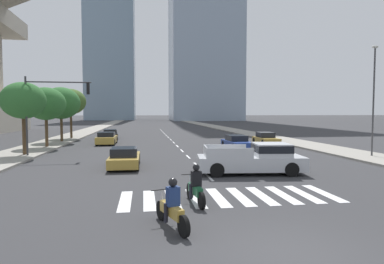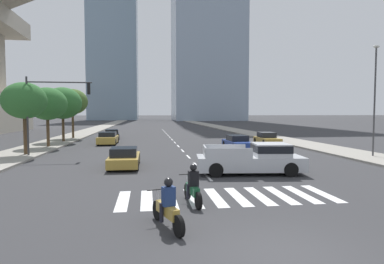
{
  "view_description": "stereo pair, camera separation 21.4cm",
  "coord_description": "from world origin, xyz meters",
  "px_view_note": "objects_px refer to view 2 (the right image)",
  "views": [
    {
      "loc": [
        -3.35,
        -7.09,
        3.35
      ],
      "look_at": [
        0.0,
        15.42,
        2.0
      ],
      "focal_mm": 30.68,
      "sensor_mm": 36.0,
      "label": 1
    },
    {
      "loc": [
        -3.14,
        -7.12,
        3.35
      ],
      "look_at": [
        0.0,
        15.42,
        2.0
      ],
      "focal_mm": 30.68,
      "sensor_mm": 36.0,
      "label": 2
    }
  ],
  "objects_px": {
    "motorcycle_trailing": "(193,188)",
    "sedan_black_2": "(112,134)",
    "motorcycle_lead": "(167,208)",
    "street_lamp_east": "(375,93)",
    "sedan_gold_1": "(124,158)",
    "sedan_gold_0": "(267,139)",
    "street_tree_third": "(63,103)",
    "street_tree_nearest": "(24,101)",
    "pickup_truck": "(255,159)",
    "sedan_gold_4": "(108,138)",
    "traffic_signal_far": "(52,101)",
    "street_tree_second": "(47,104)",
    "sedan_blue_3": "(238,143)",
    "street_tree_fourth": "(72,102)"
  },
  "relations": [
    {
      "from": "motorcycle_trailing",
      "to": "sedan_black_2",
      "type": "height_order",
      "value": "motorcycle_trailing"
    },
    {
      "from": "motorcycle_lead",
      "to": "street_lamp_east",
      "type": "distance_m",
      "value": 20.89
    },
    {
      "from": "street_lamp_east",
      "to": "sedan_gold_1",
      "type": "bearing_deg",
      "value": -174.81
    },
    {
      "from": "sedan_gold_0",
      "to": "sedan_gold_1",
      "type": "relative_size",
      "value": 1.02
    },
    {
      "from": "sedan_black_2",
      "to": "street_tree_third",
      "type": "height_order",
      "value": "street_tree_third"
    },
    {
      "from": "street_tree_nearest",
      "to": "pickup_truck",
      "type": "bearing_deg",
      "value": -32.11
    },
    {
      "from": "sedan_gold_0",
      "to": "sedan_gold_1",
      "type": "bearing_deg",
      "value": -46.33
    },
    {
      "from": "motorcycle_lead",
      "to": "sedan_gold_4",
      "type": "bearing_deg",
      "value": -8.54
    },
    {
      "from": "sedan_gold_0",
      "to": "sedan_black_2",
      "type": "xyz_separation_m",
      "value": [
        -16.87,
        9.79,
        -0.02
      ]
    },
    {
      "from": "motorcycle_lead",
      "to": "sedan_black_2",
      "type": "xyz_separation_m",
      "value": [
        -4.96,
        33.21,
        -0.01
      ]
    },
    {
      "from": "sedan_gold_0",
      "to": "sedan_black_2",
      "type": "relative_size",
      "value": 0.88
    },
    {
      "from": "pickup_truck",
      "to": "sedan_gold_1",
      "type": "distance_m",
      "value": 7.94
    },
    {
      "from": "sedan_gold_0",
      "to": "street_lamp_east",
      "type": "distance_m",
      "value": 12.23
    },
    {
      "from": "traffic_signal_far",
      "to": "street_tree_second",
      "type": "height_order",
      "value": "traffic_signal_far"
    },
    {
      "from": "pickup_truck",
      "to": "sedan_black_2",
      "type": "relative_size",
      "value": 1.22
    },
    {
      "from": "sedan_blue_3",
      "to": "street_tree_third",
      "type": "relative_size",
      "value": 0.78
    },
    {
      "from": "pickup_truck",
      "to": "street_tree_fourth",
      "type": "xyz_separation_m",
      "value": [
        -15.12,
        26.05,
        3.91
      ]
    },
    {
      "from": "motorcycle_lead",
      "to": "street_tree_fourth",
      "type": "relative_size",
      "value": 0.35
    },
    {
      "from": "sedan_gold_4",
      "to": "street_tree_fourth",
      "type": "relative_size",
      "value": 0.69
    },
    {
      "from": "motorcycle_lead",
      "to": "street_tree_second",
      "type": "relative_size",
      "value": 0.38
    },
    {
      "from": "street_lamp_east",
      "to": "sedan_black_2",
      "type": "bearing_deg",
      "value": 135.69
    },
    {
      "from": "street_tree_nearest",
      "to": "street_tree_third",
      "type": "distance_m",
      "value": 11.62
    },
    {
      "from": "motorcycle_trailing",
      "to": "street_tree_nearest",
      "type": "xyz_separation_m",
      "value": [
        -10.9,
        14.9,
        3.67
      ]
    },
    {
      "from": "sedan_blue_3",
      "to": "street_tree_nearest",
      "type": "bearing_deg",
      "value": -84.19
    },
    {
      "from": "pickup_truck",
      "to": "sedan_blue_3",
      "type": "bearing_deg",
      "value": 84.8
    },
    {
      "from": "sedan_gold_1",
      "to": "sedan_gold_4",
      "type": "bearing_deg",
      "value": 10.49
    },
    {
      "from": "sedan_gold_0",
      "to": "sedan_blue_3",
      "type": "height_order",
      "value": "sedan_gold_0"
    },
    {
      "from": "traffic_signal_far",
      "to": "street_tree_third",
      "type": "xyz_separation_m",
      "value": [
        -2.17,
        12.22,
        0.18
      ]
    },
    {
      "from": "motorcycle_lead",
      "to": "street_tree_third",
      "type": "xyz_separation_m",
      "value": [
        -9.82,
        28.93,
        3.81
      ]
    },
    {
      "from": "sedan_gold_4",
      "to": "pickup_truck",
      "type": "bearing_deg",
      "value": -151.23
    },
    {
      "from": "sedan_gold_1",
      "to": "street_tree_third",
      "type": "bearing_deg",
      "value": 24.22
    },
    {
      "from": "pickup_truck",
      "to": "street_tree_fourth",
      "type": "bearing_deg",
      "value": 126.37
    },
    {
      "from": "motorcycle_trailing",
      "to": "sedan_gold_1",
      "type": "relative_size",
      "value": 0.49
    },
    {
      "from": "sedan_gold_1",
      "to": "street_tree_third",
      "type": "distance_m",
      "value": 19.89
    },
    {
      "from": "sedan_gold_4",
      "to": "sedan_gold_1",
      "type": "bearing_deg",
      "value": -169.52
    },
    {
      "from": "street_tree_nearest",
      "to": "street_tree_fourth",
      "type": "height_order",
      "value": "street_tree_fourth"
    },
    {
      "from": "street_tree_nearest",
      "to": "street_lamp_east",
      "type": "bearing_deg",
      "value": -10.09
    },
    {
      "from": "street_tree_second",
      "to": "street_tree_third",
      "type": "xyz_separation_m",
      "value": [
        0.0,
        5.74,
        0.22
      ]
    },
    {
      "from": "sedan_black_2",
      "to": "sedan_blue_3",
      "type": "xyz_separation_m",
      "value": [
        12.67,
        -13.47,
        0.01
      ]
    },
    {
      "from": "motorcycle_lead",
      "to": "motorcycle_trailing",
      "type": "xyz_separation_m",
      "value": [
        1.08,
        2.41,
        0.0
      ]
    },
    {
      "from": "street_lamp_east",
      "to": "street_tree_third",
      "type": "bearing_deg",
      "value": 147.89
    },
    {
      "from": "motorcycle_trailing",
      "to": "sedan_gold_1",
      "type": "bearing_deg",
      "value": 11.42
    },
    {
      "from": "sedan_gold_0",
      "to": "sedan_black_2",
      "type": "height_order",
      "value": "sedan_gold_0"
    },
    {
      "from": "traffic_signal_far",
      "to": "street_tree_fourth",
      "type": "distance_m",
      "value": 17.31
    },
    {
      "from": "pickup_truck",
      "to": "street_tree_nearest",
      "type": "relative_size",
      "value": 1.08
    },
    {
      "from": "pickup_truck",
      "to": "street_lamp_east",
      "type": "distance_m",
      "value": 12.45
    },
    {
      "from": "sedan_black_2",
      "to": "street_tree_third",
      "type": "relative_size",
      "value": 0.81
    },
    {
      "from": "sedan_gold_4",
      "to": "street_tree_nearest",
      "type": "height_order",
      "value": "street_tree_nearest"
    },
    {
      "from": "motorcycle_lead",
      "to": "traffic_signal_far",
      "type": "relative_size",
      "value": 0.36
    },
    {
      "from": "street_tree_nearest",
      "to": "street_tree_second",
      "type": "distance_m",
      "value": 5.88
    }
  ]
}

